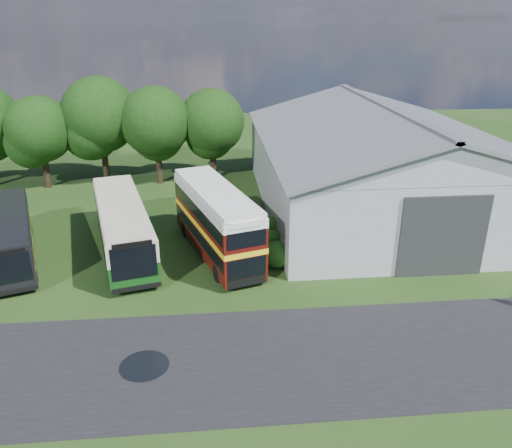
{
  "coord_description": "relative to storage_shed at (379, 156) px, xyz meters",
  "views": [
    {
      "loc": [
        1.73,
        -21.31,
        14.2
      ],
      "look_at": [
        4.5,
        8.0,
        2.03
      ],
      "focal_mm": 35.0,
      "sensor_mm": 36.0,
      "label": 1
    }
  ],
  "objects": [
    {
      "name": "shrub_back",
      "position": [
        -9.4,
        -5.98,
        -4.17
      ],
      "size": [
        1.8,
        1.8,
        1.8
      ],
      "primitive_type": "sphere",
      "color": "#194714",
      "rests_on": "ground"
    },
    {
      "name": "shrub_front",
      "position": [
        -9.4,
        -9.98,
        -4.17
      ],
      "size": [
        1.7,
        1.7,
        1.7
      ],
      "primitive_type": "sphere",
      "color": "#194714",
      "rests_on": "ground"
    },
    {
      "name": "tree_right_a",
      "position": [
        -18.0,
        7.82,
        1.52
      ],
      "size": [
        6.26,
        6.26,
        8.83
      ],
      "color": "black",
      "rests_on": "ground"
    },
    {
      "name": "asphalt_road",
      "position": [
        -12.0,
        -18.98,
        -4.17
      ],
      "size": [
        60.0,
        8.0,
        0.02
      ],
      "primitive_type": "cube",
      "color": "black",
      "rests_on": "ground"
    },
    {
      "name": "tree_mid",
      "position": [
        -23.0,
        8.82,
        2.02
      ],
      "size": [
        6.8,
        6.8,
        9.6
      ],
      "color": "black",
      "rests_on": "ground"
    },
    {
      "name": "shrub_mid",
      "position": [
        -9.4,
        -7.98,
        -4.17
      ],
      "size": [
        1.6,
        1.6,
        1.6
      ],
      "primitive_type": "sphere",
      "color": "#194714",
      "rests_on": "ground"
    },
    {
      "name": "ground",
      "position": [
        -15.0,
        -15.98,
        -4.17
      ],
      "size": [
        120.0,
        120.0,
        0.0
      ],
      "primitive_type": "plane",
      "color": "#1A3310",
      "rests_on": "ground"
    },
    {
      "name": "bus_dark_single",
      "position": [
        -25.98,
        -7.37,
        -2.56
      ],
      "size": [
        6.0,
        11.15,
        3.01
      ],
      "rotation": [
        0.0,
        0.0,
        0.34
      ],
      "color": "black",
      "rests_on": "ground"
    },
    {
      "name": "tree_right_b",
      "position": [
        -13.0,
        8.62,
        1.27
      ],
      "size": [
        5.98,
        5.98,
        8.45
      ],
      "color": "black",
      "rests_on": "ground"
    },
    {
      "name": "storage_shed",
      "position": [
        0.0,
        0.0,
        0.0
      ],
      "size": [
        18.8,
        24.8,
        8.15
      ],
      "color": "gray",
      "rests_on": "ground"
    },
    {
      "name": "bus_green_single",
      "position": [
        -19.07,
        -6.91,
        -2.36
      ],
      "size": [
        5.78,
        12.59,
        3.38
      ],
      "rotation": [
        0.0,
        0.0,
        0.25
      ],
      "color": "black",
      "rests_on": "ground"
    },
    {
      "name": "bus_maroon_double",
      "position": [
        -13.03,
        -7.89,
        -1.93
      ],
      "size": [
        5.66,
        10.72,
        4.47
      ],
      "rotation": [
        0.0,
        0.0,
        0.31
      ],
      "color": "black",
      "rests_on": "ground"
    },
    {
      "name": "tree_left_b",
      "position": [
        -28.0,
        7.52,
        1.09
      ],
      "size": [
        5.78,
        5.78,
        8.16
      ],
      "color": "black",
      "rests_on": "ground"
    },
    {
      "name": "puddle",
      "position": [
        -16.5,
        -18.98,
        -4.17
      ],
      "size": [
        2.2,
        2.2,
        0.01
      ],
      "primitive_type": "cylinder",
      "color": "black",
      "rests_on": "ground"
    }
  ]
}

